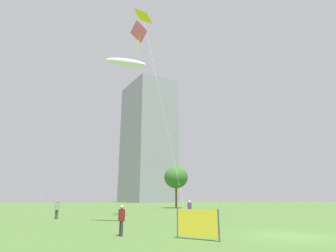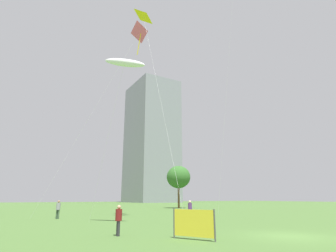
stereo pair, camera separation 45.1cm
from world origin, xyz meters
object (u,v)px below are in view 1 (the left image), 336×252
object	(u,v)px
person_standing_1	(190,208)
distant_highrise_1	(141,144)
kite_flying_0	(144,17)
distant_highrise_0	(148,141)
person_standing_0	(122,218)
person_standing_2	(57,208)
kite_flying_1	(138,34)
park_tree_2	(176,177)
event_banner	(197,223)
kite_flying_3	(125,62)

from	to	relation	value
person_standing_1	distant_highrise_1	bearing A→B (deg)	-123.60
kite_flying_0	distant_highrise_0	world-z (taller)	distant_highrise_0
person_standing_1	distant_highrise_0	size ratio (longest dim) A/B	0.03
person_standing_0	person_standing_1	bearing A→B (deg)	-50.65
person_standing_2	distant_highrise_0	bearing A→B (deg)	-82.95
person_standing_1	kite_flying_1	size ratio (longest dim) A/B	0.08
kite_flying_1	park_tree_2	distance (m)	32.92
kite_flying_0	person_standing_1	bearing A→B (deg)	-13.94
person_standing_2	distant_highrise_0	size ratio (longest dim) A/B	0.03
kite_flying_0	event_banner	size ratio (longest dim) A/B	10.83
person_standing_2	kite_flying_3	distance (m)	16.43
kite_flying_3	distant_highrise_0	xyz separation A→B (m)	(49.76, 98.97, 15.73)
kite_flying_3	event_banner	bearing A→B (deg)	-83.10
distant_highrise_0	person_standing_1	bearing A→B (deg)	-114.37
person_standing_2	park_tree_2	bearing A→B (deg)	-106.16
kite_flying_3	distant_highrise_1	size ratio (longest dim) A/B	0.22
person_standing_2	distant_highrise_1	size ratio (longest dim) A/B	0.03
kite_flying_0	kite_flying_1	size ratio (longest dim) A/B	0.99
kite_flying_0	kite_flying_3	size ratio (longest dim) A/B	1.57
park_tree_2	distant_highrise_0	distance (m)	78.68
person_standing_0	event_banner	xyz separation A→B (m)	(2.95, -3.32, -0.16)
park_tree_2	person_standing_0	bearing A→B (deg)	-125.88
event_banner	kite_flying_1	bearing A→B (deg)	79.12
event_banner	person_standing_1	bearing A→B (deg)	57.21
kite_flying_0	kite_flying_3	world-z (taller)	kite_flying_0
park_tree_2	distant_highrise_0	xyz separation A→B (m)	(26.72, 70.22, 23.36)
event_banner	distant_highrise_0	bearing A→B (deg)	65.73
person_standing_1	kite_flying_0	distance (m)	22.36
person_standing_1	kite_flying_0	world-z (taller)	kite_flying_0
kite_flying_0	kite_flying_1	xyz separation A→B (m)	(0.70, 3.10, -0.22)
distant_highrise_0	park_tree_2	bearing A→B (deg)	-112.06
person_standing_1	person_standing_0	bearing A→B (deg)	26.92
distant_highrise_0	person_standing_0	bearing A→B (deg)	-117.49
person_standing_2	person_standing_0	bearing A→B (deg)	132.53
person_standing_0	kite_flying_1	bearing A→B (deg)	-24.64
kite_flying_1	kite_flying_3	xyz separation A→B (m)	(-4.19, -7.14, -8.52)
distant_highrise_1	person_standing_1	bearing A→B (deg)	-98.79
person_standing_0	person_standing_2	distance (m)	15.33
person_standing_2	park_tree_2	xyz separation A→B (m)	(26.20, 19.15, 5.32)
kite_flying_1	park_tree_2	xyz separation A→B (m)	(18.85, 21.61, -16.16)
person_standing_0	park_tree_2	world-z (taller)	park_tree_2
kite_flying_3	park_tree_2	distance (m)	37.62
kite_flying_0	park_tree_2	distance (m)	35.51
person_standing_0	kite_flying_3	bearing A→B (deg)	-17.51
person_standing_0	kite_flying_1	size ratio (longest dim) A/B	0.07
kite_flying_1	park_tree_2	size ratio (longest dim) A/B	2.69
person_standing_2	kite_flying_1	xyz separation A→B (m)	(7.35, -2.46, 21.48)
kite_flying_0	event_banner	world-z (taller)	kite_flying_0
person_standing_2	kite_flying_0	size ratio (longest dim) A/B	0.08
person_standing_1	distant_highrise_0	distance (m)	108.48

